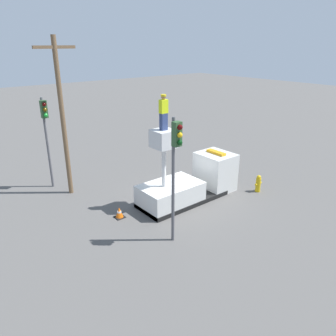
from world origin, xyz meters
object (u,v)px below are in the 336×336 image
Objects in this scene: traffic_light_across at (46,126)px; traffic_light_pole at (175,158)px; utility_pole at (62,114)px; traffic_cone_rear at (119,213)px; fire_hydrant at (258,184)px; bucket_truck at (191,183)px; worker at (164,112)px.

traffic_light_pole is at bearing -77.82° from traffic_light_across.
traffic_cone_rear is at bearing -81.16° from utility_pole.
fire_hydrant reaches higher than traffic_cone_rear.
bucket_truck is 4.69m from worker.
traffic_light_across is 1.73m from utility_pole.
traffic_light_pole reaches higher than bucket_truck.
bucket_truck is at bearing -44.73° from utility_pole.
bucket_truck is at bearing 38.39° from traffic_light_pole.
traffic_light_across is 5.21× the size of fire_hydrant.
bucket_truck is 4.22m from fire_hydrant.
traffic_cone_rear is (-2.43, 0.61, -4.95)m from worker.
utility_pole reaches higher than traffic_light_across.
traffic_light_pole is at bearing -141.61° from bucket_truck.
traffic_light_across is 12.97m from fire_hydrant.
traffic_light_pole is at bearing -119.87° from worker.
fire_hydrant is 1.84× the size of traffic_cone_rear.
fire_hydrant is at bearing -38.34° from utility_pole.
bucket_truck is 0.70× the size of utility_pole.
traffic_cone_rear is (1.19, -5.84, -3.62)m from traffic_light_across.
bucket_truck is 1.11× the size of traffic_light_across.
worker is 3.48m from traffic_light_pole.
traffic_light_across is (-5.57, 6.45, 2.95)m from bucket_truck.
traffic_light_across is at bearing 137.96° from fire_hydrant.
bucket_truck reaches higher than traffic_cone_rear.
bucket_truck is at bearing 152.56° from fire_hydrant.
utility_pole is (-3.12, 5.02, -0.50)m from worker.
traffic_light_across reaches higher than bucket_truck.
fire_hydrant is 0.12× the size of utility_pole.
traffic_light_pole reaches higher than fire_hydrant.
bucket_truck is 1.08× the size of traffic_light_pole.
traffic_light_pole is (-1.62, -2.83, -1.22)m from worker.
traffic_light_pole is 5.35× the size of fire_hydrant.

